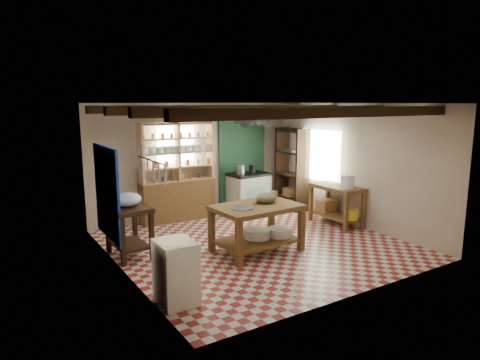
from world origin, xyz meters
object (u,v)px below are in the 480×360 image
stove (249,192)px  work_table (257,228)px  prep_table (129,231)px  right_counter (336,205)px  white_cabinet (176,272)px  cat (266,198)px

stove → work_table: bearing=-124.3°
stove → prep_table: bearing=-160.0°
right_counter → prep_table: bearing=175.4°
prep_table → white_cabinet: size_ratio=1.06×
work_table → right_counter: 2.44m
work_table → cat: bearing=11.3°
stove → right_counter: 2.21m
stove → cat: (-1.21, -2.41, 0.47)m
prep_table → white_cabinet: (-0.02, -2.02, -0.02)m
work_table → right_counter: right_counter is taller
prep_table → stove: bearing=21.4°
stove → white_cabinet: bearing=-138.2°
white_cabinet → stove: bearing=46.8°
work_table → prep_table: prep_table is taller
work_table → white_cabinet: size_ratio=1.76×
prep_table → right_counter: prep_table is taller
stove → right_counter: bearing=-68.7°
white_cabinet → cat: size_ratio=2.09×
prep_table → cat: (2.23, -0.89, 0.49)m
right_counter → stove: bearing=116.8°
right_counter → white_cabinet: bearing=-159.1°
right_counter → work_table: bearing=-167.1°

